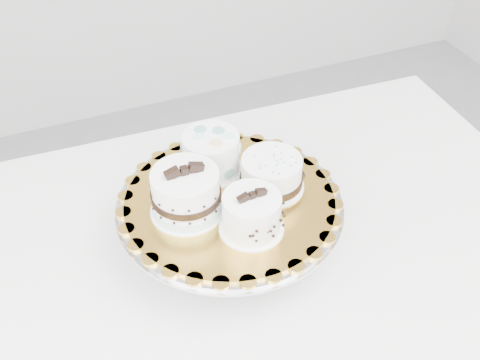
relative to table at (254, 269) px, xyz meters
name	(u,v)px	position (x,y,z in m)	size (l,w,h in m)	color
table	(254,269)	(0.00, 0.00, 0.00)	(1.22, 0.84, 0.75)	white
cake_stand	(230,216)	(-0.05, 0.01, 0.15)	(0.39, 0.39, 0.11)	gray
cake_board	(230,200)	(-0.05, 0.01, 0.19)	(0.36, 0.36, 0.01)	gold
cake_swirl	(252,214)	(-0.04, -0.07, 0.22)	(0.10, 0.10, 0.08)	white
cake_banded	(186,194)	(-0.12, 0.01, 0.23)	(0.12, 0.12, 0.10)	white
cake_dots	(211,153)	(-0.05, 0.10, 0.23)	(0.12, 0.12, 0.08)	white
cake_ribbon	(272,174)	(0.03, 0.01, 0.22)	(0.12, 0.12, 0.06)	white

